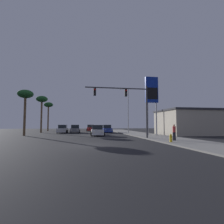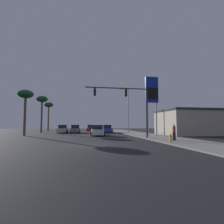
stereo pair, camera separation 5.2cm
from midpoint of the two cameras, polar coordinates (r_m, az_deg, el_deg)
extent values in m
plane|color=black|center=(15.44, -7.75, -10.65)|extent=(120.00, 120.00, 0.00)
cube|color=gray|center=(27.30, 12.02, -7.58)|extent=(5.00, 60.00, 0.12)
cube|color=#B2A893|center=(33.23, 24.27, -3.32)|extent=(10.00, 8.00, 4.00)
cube|color=#2D2D33|center=(33.31, 24.17, 0.38)|extent=(10.30, 8.30, 0.30)
cube|color=slate|center=(37.75, -11.99, -5.78)|extent=(1.83, 4.21, 0.80)
cube|color=black|center=(37.89, -11.96, -4.64)|extent=(1.61, 2.01, 0.70)
cylinder|color=black|center=(36.51, -13.50, -6.23)|extent=(0.24, 0.64, 0.64)
cylinder|color=black|center=(36.44, -10.66, -6.28)|extent=(0.24, 0.64, 0.64)
cylinder|color=black|center=(39.11, -13.24, -6.08)|extent=(0.24, 0.64, 0.64)
cylinder|color=black|center=(39.04, -10.59, -6.12)|extent=(0.24, 0.64, 0.64)
sphere|color=#F2EACC|center=(35.66, -13.03, -5.79)|extent=(0.18, 0.18, 0.18)
sphere|color=#F2EACC|center=(35.61, -11.22, -5.82)|extent=(0.18, 0.18, 0.18)
cube|color=silver|center=(27.80, -4.92, -6.51)|extent=(1.90, 4.24, 0.80)
cube|color=black|center=(27.93, -4.94, -4.96)|extent=(1.65, 2.04, 0.70)
cylinder|color=black|center=(26.46, -6.65, -7.19)|extent=(0.24, 0.64, 0.64)
cylinder|color=black|center=(26.61, -2.75, -7.20)|extent=(0.24, 0.64, 0.64)
cylinder|color=black|center=(29.05, -6.92, -6.90)|extent=(0.24, 0.64, 0.64)
cylinder|color=black|center=(29.20, -3.37, -6.91)|extent=(0.24, 0.64, 0.64)
sphere|color=#F2EACC|center=(25.65, -5.78, -6.61)|extent=(0.18, 0.18, 0.18)
sphere|color=#F2EACC|center=(25.75, -3.28, -6.61)|extent=(0.18, 0.18, 0.18)
cube|color=maroon|center=(46.51, -7.10, -5.49)|extent=(1.87, 4.23, 0.80)
cube|color=black|center=(46.65, -7.10, -4.57)|extent=(1.63, 2.03, 0.70)
cylinder|color=black|center=(45.19, -8.17, -5.86)|extent=(0.24, 0.64, 0.64)
cylinder|color=black|center=(45.27, -5.88, -5.87)|extent=(0.24, 0.64, 0.64)
cylinder|color=black|center=(47.79, -8.26, -5.75)|extent=(0.24, 0.64, 0.64)
cylinder|color=black|center=(47.87, -6.09, -5.77)|extent=(0.24, 0.64, 0.64)
sphere|color=#F2EACC|center=(44.37, -7.70, -5.49)|extent=(0.18, 0.18, 0.18)
sphere|color=#F2EACC|center=(44.42, -6.25, -5.50)|extent=(0.18, 0.18, 0.18)
cube|color=navy|center=(37.33, -1.71, -5.89)|extent=(1.89, 4.24, 0.80)
cube|color=black|center=(37.47, -1.74, -4.73)|extent=(1.64, 2.03, 0.70)
cylinder|color=black|center=(35.94, -2.85, -6.37)|extent=(0.24, 0.64, 0.64)
cylinder|color=black|center=(36.20, 0.00, -6.36)|extent=(0.24, 0.64, 0.64)
cylinder|color=black|center=(38.52, -3.31, -6.21)|extent=(0.24, 0.64, 0.64)
cylinder|color=black|center=(38.76, -0.65, -6.21)|extent=(0.24, 0.64, 0.64)
sphere|color=#F2EACC|center=(35.16, -2.13, -5.92)|extent=(0.18, 0.18, 0.18)
sphere|color=#F2EACC|center=(35.32, -0.32, -5.91)|extent=(0.18, 0.18, 0.18)
cube|color=#B7B7BC|center=(37.83, -15.86, -5.71)|extent=(1.94, 4.26, 0.80)
cube|color=black|center=(37.96, -15.81, -4.57)|extent=(1.67, 2.05, 0.70)
cylinder|color=black|center=(36.65, -17.49, -6.15)|extent=(0.24, 0.64, 0.64)
cylinder|color=black|center=(36.45, -14.67, -6.21)|extent=(0.24, 0.64, 0.64)
cylinder|color=black|center=(39.23, -16.98, -6.01)|extent=(0.24, 0.64, 0.64)
cylinder|color=black|center=(39.05, -14.34, -6.06)|extent=(0.24, 0.64, 0.64)
sphere|color=#F2EACC|center=(35.79, -17.12, -5.71)|extent=(0.18, 0.18, 0.18)
sphere|color=#F2EACC|center=(35.66, -15.33, -5.75)|extent=(0.18, 0.18, 0.18)
cylinder|color=#38383D|center=(22.26, 11.21, 0.11)|extent=(0.20, 0.20, 6.50)
cylinder|color=#38383D|center=(21.60, 1.47, 7.80)|extent=(7.67, 0.14, 0.14)
cube|color=black|center=(21.74, 4.47, 6.26)|extent=(0.30, 0.24, 0.90)
sphere|color=red|center=(21.66, 4.55, 7.03)|extent=(0.20, 0.20, 0.20)
cube|color=black|center=(21.15, -5.73, 6.56)|extent=(0.30, 0.24, 0.90)
sphere|color=red|center=(21.06, -5.70, 7.35)|extent=(0.20, 0.20, 0.20)
cylinder|color=#99999E|center=(35.45, 5.25, 0.56)|extent=(0.18, 0.18, 9.00)
cylinder|color=#99999E|center=(35.89, 4.11, 7.52)|extent=(1.40, 0.10, 0.10)
ellipsoid|color=silver|center=(35.72, 3.01, 7.49)|extent=(0.50, 0.24, 0.20)
cylinder|color=#99999E|center=(27.12, 11.53, -2.20)|extent=(0.20, 0.20, 5.00)
cylinder|color=#99999E|center=(27.66, 14.23, -2.19)|extent=(0.20, 0.20, 5.00)
cube|color=navy|center=(27.88, 12.75, 7.09)|extent=(2.00, 0.40, 4.00)
cube|color=black|center=(27.58, 12.93, 5.94)|extent=(1.80, 0.03, 1.80)
cylinder|color=gold|center=(17.57, 18.59, -8.30)|extent=(0.24, 0.24, 0.60)
sphere|color=gold|center=(17.54, 18.56, -7.13)|extent=(0.20, 0.20, 0.20)
cylinder|color=gold|center=(17.42, 18.85, -8.23)|extent=(0.08, 0.10, 0.08)
cylinder|color=#23232D|center=(19.28, 19.36, -7.51)|extent=(0.16, 0.16, 0.85)
cylinder|color=#23232D|center=(19.37, 19.83, -7.48)|extent=(0.16, 0.16, 0.85)
cylinder|color=#BF3333|center=(19.29, 19.55, -5.35)|extent=(0.32, 0.32, 0.60)
sphere|color=tan|center=(19.28, 19.52, -4.13)|extent=(0.22, 0.22, 0.22)
cylinder|color=brown|center=(40.31, -22.10, -1.48)|extent=(0.36, 0.36, 6.75)
ellipsoid|color=#1E5123|center=(40.64, -21.96, 3.95)|extent=(2.40, 2.40, 1.32)
cylinder|color=brown|center=(50.19, -20.17, -2.05)|extent=(0.36, 0.36, 6.62)
ellipsoid|color=#1E5123|center=(50.45, -20.06, 2.25)|extent=(2.40, 2.40, 1.32)
cylinder|color=brown|center=(30.70, -26.66, -1.23)|extent=(0.36, 0.36, 6.12)
ellipsoid|color=#1E5123|center=(31.05, -26.46, 5.31)|extent=(2.40, 2.40, 1.32)
camera|label=1|loc=(0.03, -90.06, 0.00)|focal=28.00mm
camera|label=2|loc=(0.03, 89.94, 0.00)|focal=28.00mm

